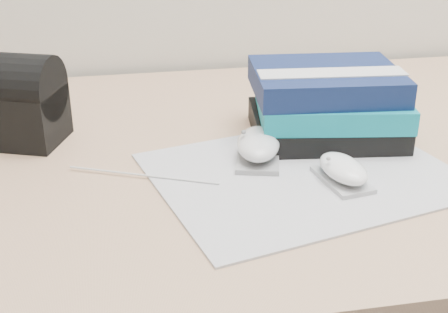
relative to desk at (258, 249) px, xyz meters
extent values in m
cube|color=tan|center=(0.00, -0.06, 0.22)|extent=(1.60, 0.80, 0.03)
cube|color=tan|center=(0.00, 0.32, -0.15)|extent=(1.52, 0.03, 0.35)
cube|color=#98979F|center=(0.02, -0.17, 0.24)|extent=(0.47, 0.40, 0.00)
cube|color=gray|center=(-0.03, -0.12, 0.24)|extent=(0.09, 0.12, 0.01)
ellipsoid|color=silver|center=(-0.03, -0.12, 0.26)|extent=(0.09, 0.12, 0.03)
ellipsoid|color=gray|center=(-0.06, -0.12, 0.28)|extent=(0.01, 0.01, 0.01)
cube|color=#A9AAAC|center=(0.06, -0.21, 0.24)|extent=(0.06, 0.10, 0.01)
ellipsoid|color=white|center=(0.06, -0.21, 0.26)|extent=(0.07, 0.10, 0.03)
ellipsoid|color=#969699|center=(0.04, -0.21, 0.27)|extent=(0.01, 0.01, 0.01)
cylinder|color=silver|center=(-0.20, -0.14, 0.24)|extent=(0.20, 0.09, 0.00)
cube|color=black|center=(0.09, -0.05, 0.25)|extent=(0.25, 0.21, 0.04)
cube|color=#0E899A|center=(0.10, -0.05, 0.29)|extent=(0.25, 0.21, 0.04)
cube|color=#101F4C|center=(0.09, -0.05, 0.33)|extent=(0.24, 0.19, 0.04)
cube|color=silver|center=(0.09, -0.07, 0.35)|extent=(0.22, 0.07, 0.00)
cube|color=black|center=(-0.39, 0.02, 0.28)|extent=(0.17, 0.15, 0.08)
cylinder|color=black|center=(-0.39, 0.02, 0.32)|extent=(0.17, 0.15, 0.10)
camera|label=1|loc=(-0.23, -0.92, 0.63)|focal=50.00mm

